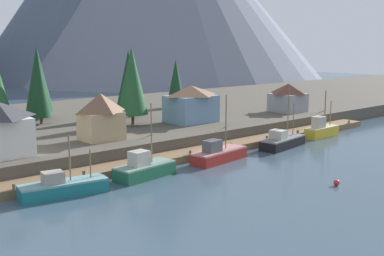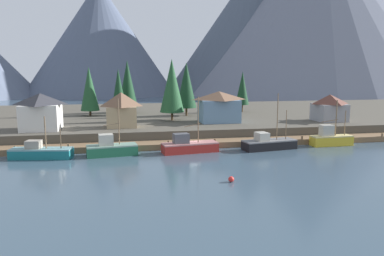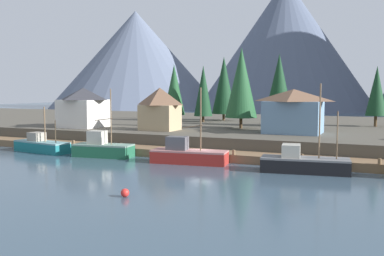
{
  "view_description": "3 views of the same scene",
  "coord_description": "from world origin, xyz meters",
  "px_view_note": "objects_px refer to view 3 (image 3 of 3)",
  "views": [
    {
      "loc": [
        -44.99,
        -47.28,
        15.62
      ],
      "look_at": [
        -1.62,
        2.56,
        4.09
      ],
      "focal_mm": 44.31,
      "sensor_mm": 36.0,
      "label": 1
    },
    {
      "loc": [
        -11.26,
        -60.84,
        13.39
      ],
      "look_at": [
        0.24,
        1.5,
        3.4
      ],
      "focal_mm": 35.07,
      "sensor_mm": 36.0,
      "label": 2
    },
    {
      "loc": [
        20.4,
        -48.3,
        8.7
      ],
      "look_at": [
        -1.93,
        1.19,
        3.93
      ],
      "focal_mm": 40.28,
      "sensor_mm": 36.0,
      "label": 3
    }
  ],
  "objects_px": {
    "fishing_boat_black": "(303,163)",
    "conifer_mid_left": "(377,91)",
    "fishing_boat_red": "(188,155)",
    "conifer_near_left": "(203,91)",
    "fishing_boat_green": "(103,148)",
    "house_white": "(84,107)",
    "conifer_near_right": "(174,90)",
    "conifer_mid_right": "(241,83)",
    "fishing_boat_teal": "(41,145)",
    "conifer_back_right": "(224,85)",
    "channel_buoy": "(125,193)",
    "house_tan": "(160,108)",
    "house_blue": "(293,111)",
    "conifer_back_left": "(279,85)"
  },
  "relations": [
    {
      "from": "house_white",
      "to": "conifer_near_right",
      "type": "height_order",
      "value": "conifer_near_right"
    },
    {
      "from": "house_tan",
      "to": "conifer_back_right",
      "type": "xyz_separation_m",
      "value": [
        1.58,
        24.48,
        3.85
      ]
    },
    {
      "from": "house_white",
      "to": "fishing_boat_red",
      "type": "bearing_deg",
      "value": -26.15
    },
    {
      "from": "house_blue",
      "to": "conifer_mid_left",
      "type": "relative_size",
      "value": 0.8
    },
    {
      "from": "fishing_boat_black",
      "to": "conifer_mid_left",
      "type": "bearing_deg",
      "value": 70.89
    },
    {
      "from": "conifer_mid_left",
      "to": "conifer_back_left",
      "type": "bearing_deg",
      "value": -160.82
    },
    {
      "from": "conifer_near_left",
      "to": "channel_buoy",
      "type": "height_order",
      "value": "conifer_near_left"
    },
    {
      "from": "conifer_near_right",
      "to": "channel_buoy",
      "type": "relative_size",
      "value": 16.32
    },
    {
      "from": "fishing_boat_red",
      "to": "conifer_mid_left",
      "type": "distance_m",
      "value": 39.68
    },
    {
      "from": "conifer_back_right",
      "to": "house_white",
      "type": "bearing_deg",
      "value": -122.47
    },
    {
      "from": "house_white",
      "to": "conifer_mid_right",
      "type": "xyz_separation_m",
      "value": [
        24.9,
        8.36,
        4.02
      ]
    },
    {
      "from": "house_white",
      "to": "house_blue",
      "type": "bearing_deg",
      "value": 6.88
    },
    {
      "from": "house_tan",
      "to": "conifer_mid_left",
      "type": "distance_m",
      "value": 37.01
    },
    {
      "from": "conifer_near_right",
      "to": "conifer_mid_right",
      "type": "distance_m",
      "value": 21.46
    },
    {
      "from": "conifer_mid_right",
      "to": "conifer_back_left",
      "type": "bearing_deg",
      "value": 59.93
    },
    {
      "from": "house_blue",
      "to": "house_white",
      "type": "height_order",
      "value": "house_white"
    },
    {
      "from": "fishing_boat_black",
      "to": "house_tan",
      "type": "xyz_separation_m",
      "value": [
        -24.22,
        12.84,
        4.89
      ]
    },
    {
      "from": "house_tan",
      "to": "house_white",
      "type": "bearing_deg",
      "value": -178.2
    },
    {
      "from": "conifer_near_left",
      "to": "house_blue",
      "type": "bearing_deg",
      "value": -36.56
    },
    {
      "from": "conifer_near_right",
      "to": "conifer_mid_right",
      "type": "relative_size",
      "value": 0.88
    },
    {
      "from": "fishing_boat_teal",
      "to": "conifer_back_right",
      "type": "relative_size",
      "value": 0.72
    },
    {
      "from": "fishing_boat_green",
      "to": "conifer_back_right",
      "type": "relative_size",
      "value": 0.68
    },
    {
      "from": "fishing_boat_green",
      "to": "conifer_back_right",
      "type": "bearing_deg",
      "value": 77.51
    },
    {
      "from": "conifer_near_left",
      "to": "fishing_boat_black",
      "type": "bearing_deg",
      "value": -51.9
    },
    {
      "from": "house_tan",
      "to": "conifer_back_right",
      "type": "distance_m",
      "value": 24.83
    },
    {
      "from": "house_white",
      "to": "conifer_near_right",
      "type": "xyz_separation_m",
      "value": [
        6.94,
        20.05,
        2.93
      ]
    },
    {
      "from": "fishing_boat_green",
      "to": "conifer_back_right",
      "type": "height_order",
      "value": "conifer_back_right"
    },
    {
      "from": "fishing_boat_green",
      "to": "conifer_near_left",
      "type": "height_order",
      "value": "conifer_near_left"
    },
    {
      "from": "conifer_near_right",
      "to": "conifer_mid_right",
      "type": "height_order",
      "value": "conifer_mid_right"
    },
    {
      "from": "fishing_boat_black",
      "to": "channel_buoy",
      "type": "height_order",
      "value": "fishing_boat_black"
    },
    {
      "from": "house_blue",
      "to": "conifer_near_left",
      "type": "bearing_deg",
      "value": 143.44
    },
    {
      "from": "fishing_boat_red",
      "to": "house_blue",
      "type": "bearing_deg",
      "value": 53.09
    },
    {
      "from": "fishing_boat_black",
      "to": "fishing_boat_green",
      "type": "bearing_deg",
      "value": 170.92
    },
    {
      "from": "house_blue",
      "to": "conifer_back_right",
      "type": "bearing_deg",
      "value": 131.27
    },
    {
      "from": "house_blue",
      "to": "house_tan",
      "type": "height_order",
      "value": "house_tan"
    },
    {
      "from": "conifer_near_left",
      "to": "conifer_near_right",
      "type": "distance_m",
      "value": 6.77
    },
    {
      "from": "house_blue",
      "to": "house_tan",
      "type": "distance_m",
      "value": 20.18
    },
    {
      "from": "fishing_boat_black",
      "to": "conifer_near_left",
      "type": "relative_size",
      "value": 0.86
    },
    {
      "from": "conifer_back_right",
      "to": "channel_buoy",
      "type": "xyz_separation_m",
      "value": [
        11.23,
        -54.07,
        -9.37
      ]
    },
    {
      "from": "fishing_boat_red",
      "to": "conifer_near_left",
      "type": "relative_size",
      "value": 0.85
    },
    {
      "from": "conifer_mid_left",
      "to": "channel_buoy",
      "type": "distance_m",
      "value": 54.07
    },
    {
      "from": "house_white",
      "to": "house_tan",
      "type": "xyz_separation_m",
      "value": [
        14.28,
        0.45,
        -0.01
      ]
    },
    {
      "from": "conifer_back_left",
      "to": "conifer_back_right",
      "type": "distance_m",
      "value": 16.16
    },
    {
      "from": "fishing_boat_red",
      "to": "fishing_boat_black",
      "type": "xyz_separation_m",
      "value": [
        13.58,
        -0.16,
        -0.03
      ]
    },
    {
      "from": "conifer_near_left",
      "to": "conifer_back_right",
      "type": "distance_m",
      "value": 6.16
    },
    {
      "from": "conifer_back_right",
      "to": "fishing_boat_black",
      "type": "bearing_deg",
      "value": -58.75
    },
    {
      "from": "house_blue",
      "to": "conifer_near_right",
      "type": "distance_m",
      "value": 31.67
    },
    {
      "from": "fishing_boat_teal",
      "to": "house_white",
      "type": "relative_size",
      "value": 1.35
    },
    {
      "from": "fishing_boat_black",
      "to": "conifer_back_right",
      "type": "xyz_separation_m",
      "value": [
        -22.64,
        37.32,
        8.73
      ]
    },
    {
      "from": "house_blue",
      "to": "house_white",
      "type": "xyz_separation_m",
      "value": [
        -34.13,
        -4.12,
        0.14
      ]
    }
  ]
}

